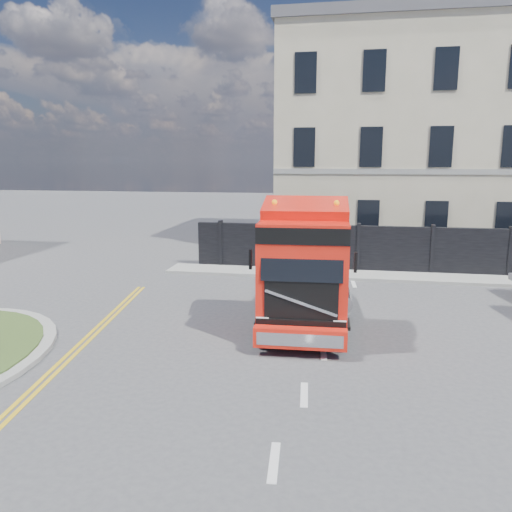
# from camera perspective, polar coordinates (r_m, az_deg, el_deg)

# --- Properties ---
(ground) EXTENTS (120.00, 120.00, 0.00)m
(ground) POSITION_cam_1_polar(r_m,az_deg,el_deg) (13.57, -4.95, -9.45)
(ground) COLOR #424244
(ground) RESTS_ON ground
(hoarding_fence) EXTENTS (18.80, 0.25, 2.00)m
(hoarding_fence) POSITION_cam_1_polar(r_m,az_deg,el_deg) (21.84, 18.29, 0.56)
(hoarding_fence) COLOR black
(hoarding_fence) RESTS_ON ground
(georgian_building) EXTENTS (12.30, 10.30, 12.80)m
(georgian_building) POSITION_cam_1_polar(r_m,az_deg,el_deg) (28.93, 15.64, 12.61)
(georgian_building) COLOR beige
(georgian_building) RESTS_ON ground
(pavement_far) EXTENTS (20.00, 1.60, 0.12)m
(pavement_far) POSITION_cam_1_polar(r_m,az_deg,el_deg) (21.08, 17.00, -2.34)
(pavement_far) COLOR gray
(pavement_far) RESTS_ON ground
(truck) EXTENTS (2.45, 6.08, 3.60)m
(truck) POSITION_cam_1_polar(r_m,az_deg,el_deg) (13.83, 5.57, -2.09)
(truck) COLOR black
(truck) RESTS_ON ground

